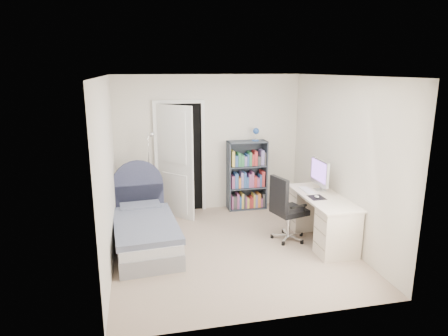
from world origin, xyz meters
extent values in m
cube|color=gray|center=(0.00, 0.00, -0.03)|extent=(3.40, 3.60, 0.05)
cube|color=white|center=(0.00, 0.00, 2.52)|extent=(3.40, 3.60, 0.05)
cube|color=beige|center=(0.00, 1.82, 1.25)|extent=(3.40, 0.05, 2.50)
cube|color=beige|center=(0.00, -1.82, 1.25)|extent=(3.40, 0.05, 2.50)
cube|color=beige|center=(-1.72, 0.00, 1.25)|extent=(0.05, 3.60, 2.50)
cube|color=beige|center=(1.72, 0.00, 1.25)|extent=(0.05, 3.60, 2.50)
cube|color=black|center=(-0.55, 1.80, 1.00)|extent=(0.80, 0.01, 2.00)
cube|color=white|center=(-0.98, 1.77, 1.00)|extent=(0.06, 0.06, 2.00)
cube|color=white|center=(-0.12, 1.77, 1.00)|extent=(0.06, 0.06, 2.00)
cube|color=white|center=(-0.55, 1.77, 2.03)|extent=(0.92, 0.06, 0.06)
cube|color=white|center=(-0.67, 1.48, 1.00)|extent=(0.58, 0.60, 2.00)
cube|color=gray|center=(-1.25, 0.28, 0.12)|extent=(0.99, 1.84, 0.23)
cube|color=silver|center=(-1.25, 0.28, 0.29)|extent=(0.97, 1.81, 0.14)
cube|color=slate|center=(-1.24, 0.19, 0.40)|extent=(1.00, 1.58, 0.09)
cube|color=slate|center=(-1.30, 0.91, 0.42)|extent=(0.66, 0.41, 0.11)
cube|color=#393C58|center=(-1.33, 1.20, 0.36)|extent=(0.85, 0.12, 0.71)
cylinder|color=#393C58|center=(-1.33, 1.20, 0.71)|extent=(0.85, 0.12, 0.85)
cylinder|color=#DAB286|center=(-1.34, 1.28, 0.22)|extent=(0.03, 0.03, 0.45)
cylinder|color=#DAB286|center=(-1.34, 1.58, 0.22)|extent=(0.03, 0.03, 0.45)
cylinder|color=#DAB286|center=(-1.04, 1.28, 0.22)|extent=(0.03, 0.03, 0.45)
cylinder|color=#DAB286|center=(-1.04, 1.58, 0.22)|extent=(0.03, 0.03, 0.45)
cube|color=#DAB286|center=(-1.19, 1.43, 0.43)|extent=(0.36, 0.36, 0.03)
cube|color=#DAB286|center=(-1.19, 1.43, 0.16)|extent=(0.32, 0.32, 0.02)
cube|color=#B24C33|center=(-1.24, 1.43, 0.46)|extent=(0.14, 0.20, 0.03)
cube|color=#3F598C|center=(-1.24, 1.43, 0.49)|extent=(0.13, 0.19, 0.03)
cube|color=#D8CC7F|center=(-1.24, 1.43, 0.52)|extent=(0.13, 0.18, 0.03)
cylinder|color=silver|center=(-1.12, 1.52, 0.01)|extent=(0.22, 0.22, 0.02)
cylinder|color=silver|center=(-1.12, 1.52, 0.78)|extent=(0.02, 0.02, 1.53)
sphere|color=silver|center=(-1.05, 1.47, 1.51)|extent=(0.09, 0.09, 0.09)
cube|color=#38414D|center=(0.33, 1.64, 0.65)|extent=(0.02, 0.31, 1.30)
cube|color=#38414D|center=(1.04, 1.64, 0.65)|extent=(0.02, 0.31, 1.30)
cube|color=#38414D|center=(0.68, 1.64, 1.29)|extent=(0.73, 0.31, 0.02)
cube|color=#38414D|center=(0.68, 1.64, 0.01)|extent=(0.73, 0.31, 0.02)
cube|color=#38414D|center=(0.68, 1.80, 0.65)|extent=(0.73, 0.01, 1.30)
cube|color=#38414D|center=(0.68, 1.64, 0.42)|extent=(0.69, 0.29, 0.02)
cube|color=#38414D|center=(0.68, 1.64, 0.83)|extent=(0.69, 0.29, 0.02)
cylinder|color=#224A96|center=(0.84, 1.64, 1.31)|extent=(0.12, 0.12, 0.02)
cylinder|color=silver|center=(0.84, 1.64, 1.39)|extent=(0.02, 0.02, 0.17)
sphere|color=#224A96|center=(0.84, 1.61, 1.49)|extent=(0.11, 0.11, 0.11)
cube|color=#994C7F|center=(0.38, 1.62, 0.15)|extent=(0.03, 0.22, 0.25)
cube|color=#3F3F3F|center=(0.44, 1.62, 0.15)|extent=(0.06, 0.22, 0.24)
cube|color=#994C7F|center=(0.49, 1.62, 0.18)|extent=(0.04, 0.22, 0.29)
cube|color=#335999|center=(0.54, 1.62, 0.15)|extent=(0.04, 0.22, 0.23)
cube|color=#D8BF4C|center=(0.58, 1.62, 0.17)|extent=(0.04, 0.22, 0.29)
cube|color=#3F3F3F|center=(0.62, 1.62, 0.17)|extent=(0.03, 0.22, 0.27)
cube|color=#994C7F|center=(0.65, 1.62, 0.14)|extent=(0.03, 0.22, 0.22)
cube|color=#D8BF4C|center=(0.69, 1.62, 0.13)|extent=(0.04, 0.22, 0.19)
cube|color=#B23333|center=(0.73, 1.62, 0.12)|extent=(0.03, 0.22, 0.18)
cube|color=#B23333|center=(0.77, 1.62, 0.13)|extent=(0.04, 0.22, 0.20)
cube|color=#D8BF4C|center=(0.81, 1.62, 0.16)|extent=(0.03, 0.22, 0.26)
cube|color=#7F72B2|center=(0.85, 1.62, 0.15)|extent=(0.04, 0.22, 0.24)
cube|color=orange|center=(0.90, 1.62, 0.16)|extent=(0.05, 0.22, 0.27)
cube|color=#994C7F|center=(0.95, 1.62, 0.12)|extent=(0.03, 0.22, 0.17)
cube|color=#3F3F3F|center=(0.99, 1.62, 0.16)|extent=(0.04, 0.22, 0.25)
cube|color=#994C7F|center=(0.40, 1.62, 0.55)|extent=(0.05, 0.22, 0.23)
cube|color=#335999|center=(0.46, 1.62, 0.57)|extent=(0.06, 0.22, 0.28)
cube|color=orange|center=(0.52, 1.62, 0.53)|extent=(0.04, 0.22, 0.19)
cube|color=#7F72B2|center=(0.57, 1.62, 0.58)|extent=(0.04, 0.22, 0.29)
cube|color=#335999|center=(0.62, 1.62, 0.58)|extent=(0.05, 0.22, 0.28)
cube|color=#335999|center=(0.67, 1.62, 0.53)|extent=(0.04, 0.22, 0.20)
cube|color=#994C7F|center=(0.72, 1.62, 0.56)|extent=(0.05, 0.22, 0.25)
cube|color=#994C7F|center=(0.77, 1.62, 0.58)|extent=(0.04, 0.22, 0.29)
cube|color=#B23333|center=(0.82, 1.62, 0.54)|extent=(0.05, 0.22, 0.20)
cube|color=#994C7F|center=(0.88, 1.62, 0.52)|extent=(0.05, 0.22, 0.17)
cube|color=#335999|center=(0.93, 1.62, 0.55)|extent=(0.03, 0.22, 0.22)
cube|color=#B23333|center=(0.97, 1.62, 0.58)|extent=(0.05, 0.22, 0.29)
cube|color=#D8BF4C|center=(0.39, 1.62, 0.99)|extent=(0.05, 0.22, 0.29)
cube|color=#335999|center=(0.45, 1.62, 0.95)|extent=(0.06, 0.22, 0.20)
cube|color=#337F4C|center=(0.51, 1.62, 0.97)|extent=(0.05, 0.22, 0.25)
cube|color=#337F4C|center=(0.57, 1.62, 0.95)|extent=(0.06, 0.22, 0.20)
cube|color=#7F72B2|center=(0.63, 1.62, 0.94)|extent=(0.05, 0.22, 0.18)
cube|color=#335999|center=(0.67, 1.62, 0.96)|extent=(0.03, 0.22, 0.21)
cube|color=#337F4C|center=(0.72, 1.62, 0.98)|extent=(0.05, 0.22, 0.25)
cube|color=#B23333|center=(0.77, 1.62, 0.96)|extent=(0.04, 0.22, 0.22)
cube|color=#B23333|center=(0.82, 1.62, 0.99)|extent=(0.06, 0.22, 0.27)
cube|color=#3F3F3F|center=(0.89, 1.62, 0.94)|extent=(0.06, 0.22, 0.17)
cube|color=#7F72B2|center=(0.95, 1.62, 0.99)|extent=(0.06, 0.22, 0.28)
cube|color=#3F3F3F|center=(1.00, 1.62, 0.97)|extent=(0.03, 0.22, 0.24)
cube|color=beige|center=(1.40, -0.04, 0.71)|extent=(0.59, 1.48, 0.03)
cube|color=beige|center=(1.40, -0.56, 0.35)|extent=(0.55, 0.40, 0.69)
cube|color=beige|center=(1.40, 0.49, 0.35)|extent=(0.55, 0.40, 0.69)
cube|color=silver|center=(1.50, 0.26, 0.73)|extent=(0.16, 0.16, 0.01)
cube|color=silver|center=(1.53, 0.26, 0.84)|extent=(0.03, 0.06, 0.22)
cube|color=silver|center=(1.48, 0.26, 1.02)|extent=(0.04, 0.55, 0.40)
cube|color=#9A5CE1|center=(1.46, 0.26, 1.04)|extent=(0.00, 0.49, 0.32)
cube|color=white|center=(1.28, 0.26, 0.73)|extent=(0.13, 0.40, 0.02)
cube|color=black|center=(1.28, -0.09, 0.72)|extent=(0.22, 0.26, 0.00)
ellipsoid|color=white|center=(1.28, -0.09, 0.74)|extent=(0.06, 0.10, 0.03)
cube|color=silver|center=(1.06, 0.15, 0.06)|extent=(0.26, 0.10, 0.02)
cylinder|color=black|center=(1.19, 0.18, 0.03)|extent=(0.06, 0.06, 0.06)
cube|color=silver|center=(0.95, 0.24, 0.06)|extent=(0.05, 0.26, 0.02)
cylinder|color=black|center=(0.95, 0.37, 0.03)|extent=(0.06, 0.06, 0.06)
cube|color=silver|center=(0.82, 0.16, 0.06)|extent=(0.26, 0.13, 0.02)
cylinder|color=black|center=(0.71, 0.21, 0.03)|extent=(0.06, 0.06, 0.06)
cube|color=silver|center=(0.86, 0.02, 0.06)|extent=(0.19, 0.23, 0.02)
cylinder|color=black|center=(0.78, -0.08, 0.03)|extent=(0.06, 0.06, 0.06)
cube|color=silver|center=(1.01, 0.01, 0.06)|extent=(0.17, 0.24, 0.02)
cylinder|color=black|center=(1.08, -0.10, 0.03)|extent=(0.06, 0.06, 0.06)
cylinder|color=silver|center=(0.94, 0.12, 0.25)|extent=(0.06, 0.06, 0.39)
cube|color=black|center=(0.94, 0.12, 0.47)|extent=(0.55, 0.55, 0.08)
cube|color=black|center=(0.74, 0.06, 0.77)|extent=(0.17, 0.41, 0.51)
cube|color=black|center=(0.99, -0.12, 0.62)|extent=(0.28, 0.11, 0.03)
cube|color=black|center=(0.86, 0.35, 0.62)|extent=(0.28, 0.11, 0.03)
camera|label=1|loc=(-1.28, -5.34, 2.60)|focal=32.00mm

